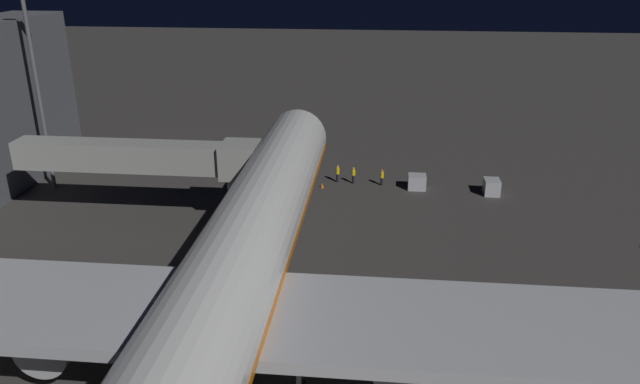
# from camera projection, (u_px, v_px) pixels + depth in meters

# --- Properties ---
(ground_plane) EXTENTS (320.00, 320.00, 0.00)m
(ground_plane) POSITION_uv_depth(u_px,v_px,m) (257.00, 308.00, 42.14)
(ground_plane) COLOR #383533
(airliner_at_gate) EXTENTS (55.80, 67.13, 19.21)m
(airliner_at_gate) POSITION_uv_depth(u_px,v_px,m) (218.00, 307.00, 31.62)
(airliner_at_gate) COLOR silver
(airliner_at_gate) RESTS_ON ground_plane
(jet_bridge) EXTENTS (22.15, 3.40, 7.46)m
(jet_bridge) POSITION_uv_depth(u_px,v_px,m) (154.00, 157.00, 54.12)
(jet_bridge) COLOR #9E9E99
(jet_bridge) RESTS_ON ground_plane
(apron_floodlight_mast) EXTENTS (2.90, 0.50, 20.10)m
(apron_floodlight_mast) POSITION_uv_depth(u_px,v_px,m) (36.00, 77.00, 59.31)
(apron_floodlight_mast) COLOR #59595E
(apron_floodlight_mast) RESTS_ON ground_plane
(baggage_container_near_belt) EXTENTS (1.82, 1.53, 1.53)m
(baggage_container_near_belt) POSITION_uv_depth(u_px,v_px,m) (417.00, 182.00, 62.98)
(baggage_container_near_belt) COLOR #B7BABF
(baggage_container_near_belt) RESTS_ON ground_plane
(baggage_container_mid_row) EXTENTS (1.53, 1.87, 1.57)m
(baggage_container_mid_row) POSITION_uv_depth(u_px,v_px,m) (492.00, 187.00, 61.60)
(baggage_container_mid_row) COLOR #B7BABF
(baggage_container_mid_row) RESTS_ON ground_plane
(ground_crew_near_nose_gear) EXTENTS (0.40, 0.40, 1.76)m
(ground_crew_near_nose_gear) POSITION_uv_depth(u_px,v_px,m) (382.00, 177.00, 63.87)
(ground_crew_near_nose_gear) COLOR black
(ground_crew_near_nose_gear) RESTS_ON ground_plane
(ground_crew_by_belt_loader) EXTENTS (0.40, 0.40, 1.90)m
(ground_crew_by_belt_loader) POSITION_uv_depth(u_px,v_px,m) (338.00, 173.00, 64.75)
(ground_crew_by_belt_loader) COLOR black
(ground_crew_by_belt_loader) RESTS_ON ground_plane
(ground_crew_marshaller_fwd) EXTENTS (0.40, 0.40, 1.79)m
(ground_crew_marshaller_fwd) POSITION_uv_depth(u_px,v_px,m) (353.00, 175.00, 64.38)
(ground_crew_marshaller_fwd) COLOR black
(ground_crew_marshaller_fwd) RESTS_ON ground_plane
(traffic_cone_nose_port) EXTENTS (0.36, 0.36, 0.55)m
(traffic_cone_nose_port) POSITION_uv_depth(u_px,v_px,m) (322.00, 185.00, 63.43)
(traffic_cone_nose_port) COLOR orange
(traffic_cone_nose_port) RESTS_ON ground_plane
(traffic_cone_nose_starboard) EXTENTS (0.36, 0.36, 0.55)m
(traffic_cone_nose_starboard) POSITION_uv_depth(u_px,v_px,m) (280.00, 184.00, 63.85)
(traffic_cone_nose_starboard) COLOR orange
(traffic_cone_nose_starboard) RESTS_ON ground_plane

